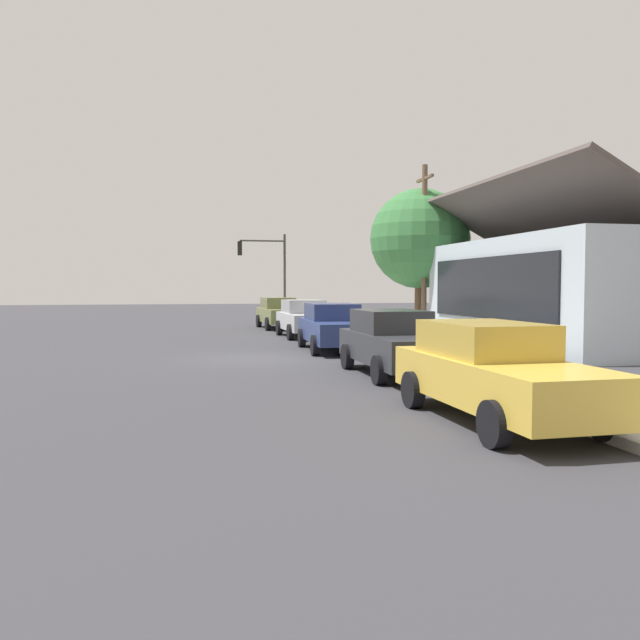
{
  "coord_description": "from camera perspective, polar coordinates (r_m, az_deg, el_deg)",
  "views": [
    {
      "loc": [
        19.41,
        -2.26,
        2.19
      ],
      "look_at": [
        -2.47,
        2.42,
        1.01
      ],
      "focal_mm": 36.23,
      "sensor_mm": 36.0,
      "label": 1
    }
  ],
  "objects": [
    {
      "name": "fire_hydrant_red",
      "position": [
        20.6,
        6.25,
        -1.72
      ],
      "size": [
        0.22,
        0.22,
        0.71
      ],
      "color": "red",
      "rests_on": "sidewalk_curb"
    },
    {
      "name": "shade_tree",
      "position": [
        30.24,
        8.82,
        7.07
      ],
      "size": [
        4.58,
        4.58,
        6.66
      ],
      "color": "brown",
      "rests_on": "ground"
    },
    {
      "name": "utility_pole_wooden",
      "position": [
        28.95,
        9.19,
        6.42
      ],
      "size": [
        1.8,
        0.24,
        7.5
      ],
      "color": "brown",
      "rests_on": "ground"
    },
    {
      "name": "traffic_light_main",
      "position": [
        37.61,
        -4.75,
        4.99
      ],
      "size": [
        0.37,
        2.79,
        5.2
      ],
      "color": "#383833",
      "rests_on": "ground"
    },
    {
      "name": "sidewalk_curb",
      "position": [
        21.05,
        9.94,
        -2.78
      ],
      "size": [
        60.0,
        4.2,
        0.16
      ],
      "primitive_type": "cube",
      "color": "#B2AFA8",
      "rests_on": "ground"
    },
    {
      "name": "car_silver",
      "position": [
        27.68,
        -1.35,
        0.17
      ],
      "size": [
        4.52,
        2.08,
        1.59
      ],
      "rotation": [
        0.0,
        0.0,
        0.02
      ],
      "color": "silver",
      "rests_on": "ground"
    },
    {
      "name": "car_charcoal",
      "position": [
        16.03,
        6.58,
        -1.93
      ],
      "size": [
        4.57,
        1.95,
        1.59
      ],
      "rotation": [
        0.0,
        0.0,
        -0.0
      ],
      "color": "#2D3035",
      "rests_on": "ground"
    },
    {
      "name": "ground_plane",
      "position": [
        19.66,
        -5.41,
        -3.39
      ],
      "size": [
        120.0,
        120.0,
        0.0
      ],
      "primitive_type": "plane",
      "color": "#38383D"
    },
    {
      "name": "car_olive",
      "position": [
        33.38,
        -3.63,
        0.65
      ],
      "size": [
        4.64,
        2.07,
        1.59
      ],
      "rotation": [
        0.0,
        0.0,
        0.04
      ],
      "color": "olive",
      "rests_on": "ground"
    },
    {
      "name": "car_navy",
      "position": [
        21.94,
        1.2,
        -0.58
      ],
      "size": [
        4.8,
        2.15,
        1.59
      ],
      "rotation": [
        0.0,
        0.0,
        -0.04
      ],
      "color": "navy",
      "rests_on": "ground"
    },
    {
      "name": "storefront_building",
      "position": [
        25.39,
        22.08,
        2.55
      ],
      "size": [
        11.72,
        7.67,
        5.96
      ],
      "color": "#ADBCC6",
      "rests_on": "ground"
    },
    {
      "name": "car_mustard",
      "position": [
        10.85,
        15.16,
        -4.39
      ],
      "size": [
        4.84,
        2.02,
        1.59
      ],
      "rotation": [
        0.0,
        0.0,
        0.02
      ],
      "color": "gold",
      "rests_on": "ground"
    }
  ]
}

